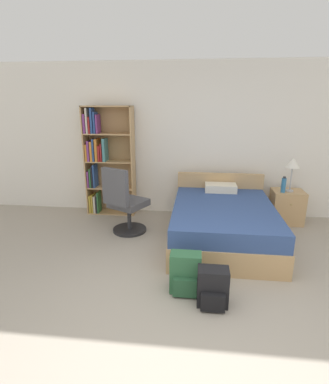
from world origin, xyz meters
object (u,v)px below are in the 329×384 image
Objects in this scene: bookshelf at (104,160)px; office_chair at (124,204)px; water_bottle at (284,185)px; bed at (222,221)px; table_lamp at (293,164)px; backpack_green at (185,274)px; backpack_black at (213,288)px; nightstand at (287,207)px.

office_chair is (0.56, -0.85, -0.50)m from bookshelf.
office_chair is 2.53m from water_bottle.
table_lamp reaches higher than bed.
backpack_black is at bearing -34.06° from backpack_green.
backpack_black is (-1.30, -2.30, -0.09)m from nightstand.
water_bottle reaches higher than nightstand.
backpack_black is at bearing -53.06° from bookshelf.
office_chair is at bearing -165.57° from water_bottle.
office_chair reaches higher than bed.
bed is 1.47m from office_chair.
backpack_black is (1.82, -2.43, -0.79)m from bookshelf.
backpack_black is 0.89× the size of backpack_green.
bookshelf is 3.03m from water_bottle.
backpack_black is at bearing -118.22° from water_bottle.
office_chair reaches higher than water_bottle.
bookshelf is 0.98× the size of bed.
table_lamp reaches higher than office_chair.
office_chair is at bearing 125.43° from backpack_green.
nightstand is (2.57, 0.73, -0.20)m from office_chair.
backpack_black is 0.34m from backpack_green.
table_lamp is at bearing 15.21° from office_chair.
bed reaches higher than nightstand.
bookshelf is at bearing 175.75° from water_bottle.
office_chair reaches higher than backpack_green.
nightstand is 1.41× the size of backpack_black.
backpack_green is at bearing 145.94° from backpack_black.
nightstand reaches higher than backpack_black.
bookshelf is at bearing 123.29° from office_chair.
table_lamp is (3.13, -0.15, 0.02)m from bookshelf.
nightstand is 0.43m from water_bottle.
table_lamp is 2.74m from backpack_black.
office_chair is 2.68m from nightstand.
nightstand is at bearing 15.88° from office_chair.
office_chair is (-1.46, 0.06, 0.19)m from bed.
water_bottle is 0.66× the size of backpack_black.
bed is 7.44× the size of water_bottle.
bed is at bearing 82.72° from backpack_black.
office_chair is at bearing -164.12° from nightstand.
nightstand is 1.26× the size of backpack_green.
bookshelf is 1.81× the size of office_chair.
bookshelf is 2.32m from bed.
table_lamp is 0.36m from water_bottle.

